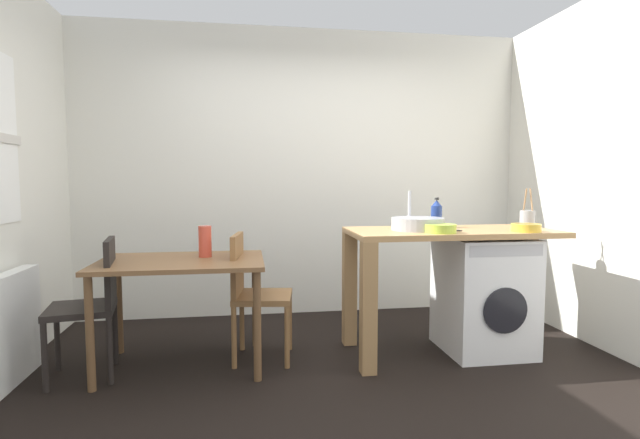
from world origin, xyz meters
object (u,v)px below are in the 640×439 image
(washing_machine, at_px, (484,294))
(mixing_bowl, at_px, (440,228))
(dining_table, at_px, (182,274))
(utensil_crock, at_px, (527,218))
(vase, at_px, (205,241))
(colander, at_px, (526,227))
(chair_opposite, at_px, (252,289))
(bottle_tall_green, at_px, (436,214))
(chair_person_seat, at_px, (93,299))

(washing_machine, bearing_deg, mixing_bowl, -155.68)
(dining_table, height_order, mixing_bowl, mixing_bowl)
(dining_table, height_order, utensil_crock, utensil_crock)
(dining_table, bearing_deg, washing_machine, -0.90)
(mixing_bowl, height_order, vase, mixing_bowl)
(colander, bearing_deg, mixing_bowl, 178.17)
(chair_opposite, bearing_deg, washing_machine, 94.74)
(bottle_tall_green, bearing_deg, chair_person_seat, -174.38)
(chair_person_seat, xyz_separation_m, vase, (0.70, 0.19, 0.34))
(dining_table, distance_m, washing_machine, 2.20)
(colander, bearing_deg, dining_table, 173.94)
(utensil_crock, bearing_deg, mixing_bowl, -162.75)
(mixing_bowl, distance_m, colander, 0.63)
(chair_opposite, bearing_deg, vase, -89.05)
(chair_person_seat, bearing_deg, bottle_tall_green, -93.89)
(mixing_bowl, xyz_separation_m, colander, (0.62, -0.02, -0.00))
(mixing_bowl, relative_size, vase, 0.98)
(chair_person_seat, bearing_deg, vase, -84.43)
(dining_table, height_order, colander, colander)
(chair_opposite, distance_m, bottle_tall_green, 1.50)
(chair_person_seat, distance_m, bottle_tall_green, 2.49)
(utensil_crock, bearing_deg, bottle_tall_green, 168.81)
(chair_person_seat, distance_m, chair_opposite, 1.03)
(washing_machine, bearing_deg, utensil_crock, 8.10)
(chair_opposite, xyz_separation_m, vase, (-0.33, 0.04, 0.34))
(colander, bearing_deg, chair_person_seat, 176.78)
(washing_machine, xyz_separation_m, mixing_bowl, (-0.44, -0.20, 0.52))
(washing_machine, distance_m, utensil_crock, 0.67)
(bottle_tall_green, xyz_separation_m, mixing_bowl, (-0.13, -0.38, -0.07))
(washing_machine, relative_size, colander, 4.30)
(chair_opposite, relative_size, utensil_crock, 3.00)
(chair_person_seat, xyz_separation_m, washing_machine, (2.74, 0.05, -0.08))
(chair_opposite, distance_m, colander, 1.98)
(chair_opposite, height_order, mixing_bowl, mixing_bowl)
(chair_person_seat, height_order, utensil_crock, utensil_crock)
(chair_opposite, relative_size, mixing_bowl, 4.17)
(chair_person_seat, relative_size, colander, 4.50)
(washing_machine, height_order, utensil_crock, utensil_crock)
(mixing_bowl, xyz_separation_m, vase, (-1.60, 0.33, -0.10))
(washing_machine, height_order, colander, colander)
(mixing_bowl, bearing_deg, bottle_tall_green, 71.18)
(colander, bearing_deg, washing_machine, 130.74)
(chair_person_seat, height_order, washing_machine, chair_person_seat)
(colander, bearing_deg, bottle_tall_green, 140.78)
(washing_machine, distance_m, bottle_tall_green, 0.69)
(bottle_tall_green, distance_m, utensil_crock, 0.69)
(bottle_tall_green, relative_size, colander, 1.14)
(dining_table, height_order, chair_opposite, chair_opposite)
(vase, bearing_deg, chair_opposite, -6.95)
(chair_person_seat, relative_size, vase, 4.09)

